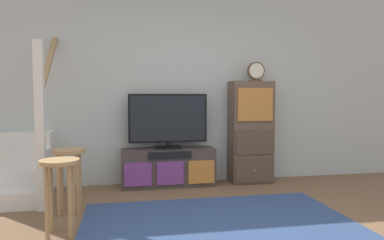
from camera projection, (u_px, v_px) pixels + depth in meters
back_wall at (187, 87)px, 5.11m from camera, size 6.40×0.12×2.70m
area_rug at (221, 225)px, 3.38m from camera, size 2.60×1.80×0.01m
media_console at (168, 167)px, 4.87m from camera, size 1.25×0.38×0.51m
television at (168, 120)px, 4.85m from camera, size 1.06×0.22×0.74m
side_cabinet at (251, 132)px, 5.06m from camera, size 0.58×0.38×1.42m
desk_clock at (256, 72)px, 5.00m from camera, size 0.24×0.08×0.27m
staircase at (15, 164)px, 4.52m from camera, size 1.00×1.36×2.20m
bar_stool_near at (60, 179)px, 3.13m from camera, size 0.34×0.34×0.67m
bar_stool_far at (69, 165)px, 3.75m from camera, size 0.34×0.34×0.67m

